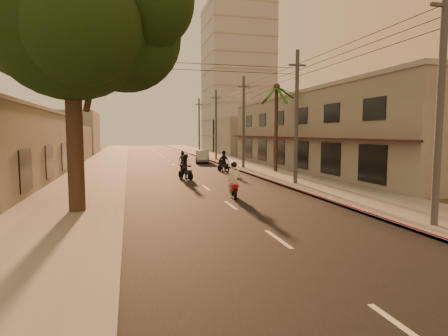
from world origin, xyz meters
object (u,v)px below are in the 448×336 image
(palm_tree, at_px, (277,92))
(scooter_far_a, at_px, (183,160))
(scooter_mid_a, at_px, (186,168))
(broadleaf_tree, at_px, (80,16))
(parked_car, at_px, (202,157))
(scooter_red, at_px, (234,182))
(scooter_mid_b, at_px, (224,162))

(palm_tree, distance_m, scooter_far_a, 11.90)
(palm_tree, distance_m, scooter_mid_a, 11.12)
(broadleaf_tree, relative_size, parked_car, 2.59)
(scooter_red, bearing_deg, palm_tree, 67.46)
(palm_tree, xyz_separation_m, scooter_mid_b, (-4.51, 1.22, -6.26))
(broadleaf_tree, xyz_separation_m, parked_car, (10.26, 26.05, -7.74))
(broadleaf_tree, height_order, scooter_red, broadleaf_tree)
(scooter_red, xyz_separation_m, scooter_far_a, (-0.22, 18.60, -0.10))
(scooter_far_a, relative_size, parked_car, 0.37)
(palm_tree, xyz_separation_m, scooter_red, (-7.24, -11.86, -6.28))
(scooter_mid_b, bearing_deg, parked_car, 73.92)
(scooter_far_a, bearing_deg, palm_tree, -34.33)
(scooter_mid_b, relative_size, scooter_far_a, 1.13)
(broadleaf_tree, xyz_separation_m, scooter_mid_b, (10.10, 15.08, -7.59))
(palm_tree, height_order, scooter_mid_a, palm_tree)
(palm_tree, relative_size, scooter_red, 4.10)
(scooter_far_a, bearing_deg, scooter_red, -81.55)
(broadleaf_tree, bearing_deg, scooter_mid_a, 60.38)
(broadleaf_tree, xyz_separation_m, scooter_mid_a, (6.02, 10.60, -7.59))
(scooter_mid_a, bearing_deg, scooter_mid_b, 24.38)
(scooter_mid_b, xyz_separation_m, parked_car, (0.16, 10.97, -0.16))
(scooter_mid_a, bearing_deg, palm_tree, -2.57)
(broadleaf_tree, height_order, parked_car, broadleaf_tree)
(scooter_red, distance_m, scooter_mid_b, 13.36)
(broadleaf_tree, height_order, scooter_mid_b, broadleaf_tree)
(scooter_mid_a, xyz_separation_m, scooter_far_a, (1.13, 10.00, -0.12))
(broadleaf_tree, bearing_deg, parked_car, 68.50)
(broadleaf_tree, distance_m, palm_tree, 20.18)
(scooter_mid_b, distance_m, parked_car, 10.97)
(scooter_mid_a, height_order, parked_car, scooter_mid_a)
(broadleaf_tree, xyz_separation_m, scooter_far_a, (7.15, 20.60, -7.70))
(scooter_mid_b, bearing_deg, palm_tree, -30.37)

